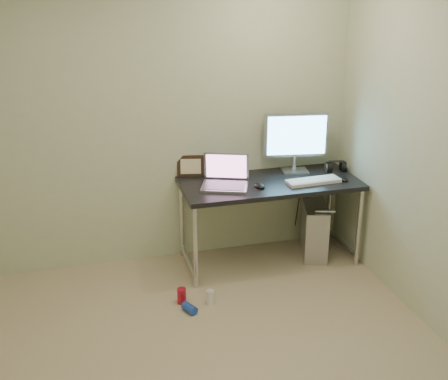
# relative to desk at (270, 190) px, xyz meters

# --- Properties ---
(wall_back) EXTENTS (3.50, 0.02, 2.50)m
(wall_back) POSITION_rel_desk_xyz_m (-0.96, 0.33, 0.58)
(wall_back) COLOR beige
(wall_back) RESTS_ON ground
(desk) EXTENTS (1.52, 0.66, 0.75)m
(desk) POSITION_rel_desk_xyz_m (0.00, 0.00, 0.00)
(desk) COLOR black
(desk) RESTS_ON ground
(tower_computer) EXTENTS (0.33, 0.50, 0.51)m
(tower_computer) POSITION_rel_desk_xyz_m (0.44, 0.01, -0.43)
(tower_computer) COLOR #AFAFB3
(tower_computer) RESTS_ON ground
(cable_a) EXTENTS (0.01, 0.16, 0.69)m
(cable_a) POSITION_rel_desk_xyz_m (0.39, 0.28, -0.27)
(cable_a) COLOR black
(cable_a) RESTS_ON ground
(cable_b) EXTENTS (0.02, 0.11, 0.71)m
(cable_b) POSITION_rel_desk_xyz_m (0.48, 0.26, -0.29)
(cable_b) COLOR black
(cable_b) RESTS_ON ground
(can_red) EXTENTS (0.09, 0.09, 0.13)m
(can_red) POSITION_rel_desk_xyz_m (-0.88, -0.50, -0.60)
(can_red) COLOR #AE1426
(can_red) RESTS_ON ground
(can_white) EXTENTS (0.07, 0.07, 0.11)m
(can_white) POSITION_rel_desk_xyz_m (-0.67, -0.56, -0.61)
(can_white) COLOR white
(can_white) RESTS_ON ground
(can_blue) EXTENTS (0.12, 0.14, 0.07)m
(can_blue) POSITION_rel_desk_xyz_m (-0.85, -0.64, -0.63)
(can_blue) COLOR #2044BA
(can_blue) RESTS_ON ground
(laptop) EXTENTS (0.46, 0.42, 0.26)m
(laptop) POSITION_rel_desk_xyz_m (-0.39, 0.00, 0.14)
(laptop) COLOR silver
(laptop) RESTS_ON desk
(monitor) EXTENTS (0.56, 0.20, 0.53)m
(monitor) POSITION_rel_desk_xyz_m (0.30, 0.19, 0.39)
(monitor) COLOR silver
(monitor) RESTS_ON desk
(keyboard) EXTENTS (0.47, 0.18, 0.03)m
(keyboard) POSITION_rel_desk_xyz_m (0.34, -0.12, 0.10)
(keyboard) COLOR white
(keyboard) RESTS_ON desk
(mouse_right) EXTENTS (0.08, 0.12, 0.04)m
(mouse_right) POSITION_rel_desk_xyz_m (0.61, -0.14, 0.10)
(mouse_right) COLOR black
(mouse_right) RESTS_ON desk
(mouse_left) EXTENTS (0.10, 0.14, 0.04)m
(mouse_left) POSITION_rel_desk_xyz_m (-0.13, -0.11, 0.10)
(mouse_left) COLOR black
(mouse_left) RESTS_ON desk
(headphones) EXTENTS (0.19, 0.12, 0.12)m
(headphones) POSITION_rel_desk_xyz_m (0.66, 0.11, 0.11)
(headphones) COLOR black
(headphones) RESTS_ON desk
(picture_frame) EXTENTS (0.24, 0.12, 0.19)m
(picture_frame) POSITION_rel_desk_xyz_m (-0.62, 0.31, 0.18)
(picture_frame) COLOR black
(picture_frame) RESTS_ON desk
(webcam) EXTENTS (0.05, 0.04, 0.12)m
(webcam) POSITION_rel_desk_xyz_m (-0.34, 0.25, 0.17)
(webcam) COLOR silver
(webcam) RESTS_ON desk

